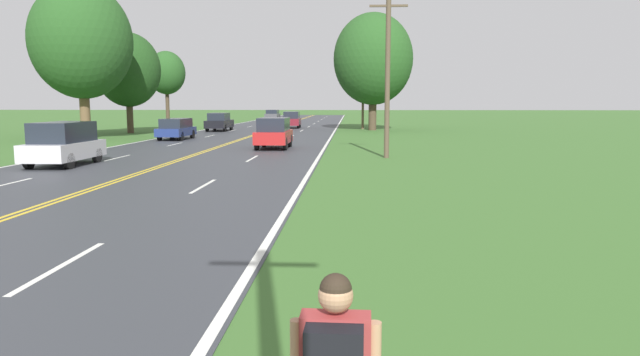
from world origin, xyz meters
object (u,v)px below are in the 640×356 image
object	(u,v)px
car_red_suv_approaching	(274,132)
car_black_sedan_mid_far	(219,122)
tree_right_cluster	(81,41)
tree_behind_sign	(166,73)
tree_mid_treeline	(128,70)
car_maroon_hatchback_receding	(292,119)
car_dark_grey_suv_distant	(273,115)
tree_left_verge	(373,59)
car_silver_van_nearest	(64,143)
car_dark_blue_hatchback_mid_near	(176,128)

from	to	relation	value
car_red_suv_approaching	car_black_sedan_mid_far	world-z (taller)	car_red_suv_approaching
tree_right_cluster	tree_behind_sign	bearing A→B (deg)	90.91
tree_mid_treeline	car_maroon_hatchback_receding	xyz separation A→B (m)	(13.12, 10.53, -4.55)
car_maroon_hatchback_receding	car_dark_grey_suv_distant	world-z (taller)	car_maroon_hatchback_receding
tree_right_cluster	tree_mid_treeline	bearing A→B (deg)	88.24
tree_left_verge	car_silver_van_nearest	size ratio (longest dim) A/B	2.65
car_dark_blue_hatchback_mid_near	car_dark_grey_suv_distant	distance (m)	46.38
tree_right_cluster	car_maroon_hatchback_receding	world-z (taller)	tree_right_cluster
tree_left_verge	car_dark_blue_hatchback_mid_near	distance (m)	21.76
car_dark_blue_hatchback_mid_near	tree_behind_sign	bearing A→B (deg)	20.80
tree_behind_sign	tree_mid_treeline	world-z (taller)	tree_mid_treeline
car_maroon_hatchback_receding	tree_right_cluster	bearing A→B (deg)	-37.34
car_black_sedan_mid_far	car_dark_grey_suv_distant	bearing A→B (deg)	-0.87
tree_behind_sign	car_dark_blue_hatchback_mid_near	xyz separation A→B (m)	(7.30, -20.61, -4.99)
tree_mid_treeline	car_dark_grey_suv_distant	xyz separation A→B (m)	(7.29, 37.84, -4.63)
car_red_suv_approaching	car_dark_blue_hatchback_mid_near	distance (m)	11.15
car_red_suv_approaching	car_dark_grey_suv_distant	world-z (taller)	car_red_suv_approaching
car_dark_grey_suv_distant	car_silver_van_nearest	bearing A→B (deg)	-179.62
car_dark_blue_hatchback_mid_near	car_maroon_hatchback_receding	world-z (taller)	car_maroon_hatchback_receding
car_dark_grey_suv_distant	tree_left_verge	bearing A→B (deg)	-155.38
car_dark_blue_hatchback_mid_near	car_red_suv_approaching	bearing A→B (deg)	-131.82
tree_left_verge	car_dark_blue_hatchback_mid_near	bearing A→B (deg)	-134.40
car_silver_van_nearest	car_dark_grey_suv_distant	distance (m)	63.47
car_red_suv_approaching	car_dark_grey_suv_distant	bearing A→B (deg)	-172.07
car_dark_grey_suv_distant	car_maroon_hatchback_receding	bearing A→B (deg)	-167.50
tree_mid_treeline	car_dark_grey_suv_distant	distance (m)	38.81
car_red_suv_approaching	car_dark_grey_suv_distant	distance (m)	54.53
tree_mid_treeline	car_red_suv_approaching	size ratio (longest dim) A/B	2.09
tree_behind_sign	car_black_sedan_mid_far	distance (m)	12.07
car_silver_van_nearest	car_red_suv_approaching	bearing A→B (deg)	-39.46
tree_behind_sign	car_maroon_hatchback_receding	bearing A→B (deg)	-6.42
tree_left_verge	car_red_suv_approaching	bearing A→B (deg)	-106.07
car_red_suv_approaching	car_maroon_hatchback_receding	bearing A→B (deg)	-176.29
car_black_sedan_mid_far	car_dark_grey_suv_distant	distance (m)	33.82
tree_mid_treeline	car_silver_van_nearest	distance (m)	27.00
tree_mid_treeline	car_dark_grey_suv_distant	world-z (taller)	tree_mid_treeline
tree_right_cluster	car_black_sedan_mid_far	world-z (taller)	tree_right_cluster
tree_behind_sign	car_dark_grey_suv_distant	bearing A→B (deg)	73.05
tree_right_cluster	car_red_suv_approaching	xyz separation A→B (m)	(15.12, -8.26, -6.11)
car_dark_blue_hatchback_mid_near	car_maroon_hatchback_receding	bearing A→B (deg)	-17.20
car_silver_van_nearest	car_dark_grey_suv_distant	size ratio (longest dim) A/B	1.06
car_black_sedan_mid_far	car_dark_grey_suv_distant	xyz separation A→B (m)	(0.34, 33.82, -0.03)
tree_left_verge	tree_behind_sign	xyz separation A→B (m)	(-21.95, 5.65, -0.96)
tree_behind_sign	car_dark_blue_hatchback_mid_near	distance (m)	22.42
car_dark_grey_suv_distant	car_dark_blue_hatchback_mid_near	bearing A→B (deg)	179.78
tree_mid_treeline	tree_right_cluster	bearing A→B (deg)	-91.76
tree_mid_treeline	car_maroon_hatchback_receding	size ratio (longest dim) A/B	2.16
car_silver_van_nearest	car_dark_blue_hatchback_mid_near	bearing A→B (deg)	1.13
car_silver_van_nearest	car_red_suv_approaching	xyz separation A→B (m)	(7.67, 9.47, -0.01)
car_red_suv_approaching	car_dark_blue_hatchback_mid_near	bearing A→B (deg)	-133.18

